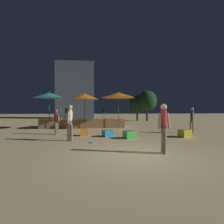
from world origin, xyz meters
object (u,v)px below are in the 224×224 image
object	(u,v)px
cube_seat_3	(84,132)
bistro_chair_1	(103,112)
patio_umbrella_2	(84,96)
bistro_chair_0	(67,112)
background_tree_0	(147,101)
cube_seat_2	(185,133)
frisbee_disc	(92,143)
person_3	(192,119)
person_2	(164,126)
cube_seat_1	(130,135)
patio_umbrella_0	(49,95)
background_tree_1	(137,104)
cube_seat_0	(107,133)
patio_umbrella_1	(119,95)
bistro_chair_2	(60,112)
person_1	(70,120)
person_0	(56,121)

from	to	relation	value
cube_seat_3	bistro_chair_1	xyz separation A→B (m)	(1.60, 6.14, 1.19)
patio_umbrella_2	bistro_chair_0	bearing A→B (deg)	160.20
cube_seat_3	background_tree_0	bearing A→B (deg)	57.72
cube_seat_2	frisbee_disc	size ratio (longest dim) A/B	2.77
person_3	background_tree_0	distance (m)	12.99
person_2	cube_seat_1	bearing A→B (deg)	-170.61
patio_umbrella_0	frisbee_disc	bearing A→B (deg)	-61.11
cube_seat_2	background_tree_1	size ratio (longest dim) A/B	0.18
cube_seat_3	patio_umbrella_2	bearing A→B (deg)	92.09
cube_seat_0	patio_umbrella_0	bearing A→B (deg)	134.65
person_2	patio_umbrella_1	bearing A→B (deg)	-176.63
cube_seat_2	person_2	world-z (taller)	person_2
patio_umbrella_1	person_2	distance (m)	8.84
frisbee_disc	cube_seat_1	bearing A→B (deg)	28.24
bistro_chair_2	background_tree_0	distance (m)	12.99
patio_umbrella_1	cube_seat_3	distance (m)	5.44
cube_seat_3	bistro_chair_0	distance (m)	5.07
patio_umbrella_2	bistro_chair_0	distance (m)	2.13
person_1	bistro_chair_0	distance (m)	6.47
patio_umbrella_2	person_3	world-z (taller)	patio_umbrella_2
person_3	frisbee_disc	distance (m)	7.44
cube_seat_1	cube_seat_2	distance (m)	3.38
cube_seat_0	cube_seat_3	distance (m)	1.52
cube_seat_0	bistro_chair_1	distance (m)	6.73
bistro_chair_1	frisbee_disc	xyz separation A→B (m)	(-1.09, -8.55, -1.40)
person_0	person_3	world-z (taller)	person_3
person_0	person_3	size ratio (longest dim) A/B	0.93
person_0	background_tree_1	bearing A→B (deg)	178.67
frisbee_disc	background_tree_0	distance (m)	17.59
patio_umbrella_2	background_tree_0	size ratio (longest dim) A/B	0.71
cube_seat_3	person_2	bearing A→B (deg)	-56.23
patio_umbrella_1	cube_seat_1	world-z (taller)	patio_umbrella_1
bistro_chair_2	background_tree_0	bearing A→B (deg)	137.78
patio_umbrella_0	person_1	xyz separation A→B (m)	(2.44, -5.86, -1.76)
person_1	background_tree_0	distance (m)	17.43
cube_seat_0	person_0	distance (m)	3.56
patio_umbrella_1	cube_seat_3	size ratio (longest dim) A/B	6.36
patio_umbrella_0	cube_seat_2	xyz separation A→B (m)	(9.11, -5.29, -2.62)
cube_seat_3	bistro_chair_2	world-z (taller)	bistro_chair_2
cube_seat_0	person_1	distance (m)	2.60
person_2	frisbee_disc	bearing A→B (deg)	-130.93
patio_umbrella_2	background_tree_1	distance (m)	12.52
cube_seat_0	person_3	size ratio (longest dim) A/B	0.39
patio_umbrella_0	patio_umbrella_2	world-z (taller)	patio_umbrella_0
patio_umbrella_0	background_tree_0	bearing A→B (deg)	38.40
cube_seat_0	cube_seat_2	bearing A→B (deg)	-8.84
patio_umbrella_1	cube_seat_2	bearing A→B (deg)	-57.16
bistro_chair_2	patio_umbrella_1	bearing A→B (deg)	82.04
bistro_chair_0	person_1	bearing A→B (deg)	86.13
cube_seat_2	person_0	xyz separation A→B (m)	(-7.85, 1.93, 0.66)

